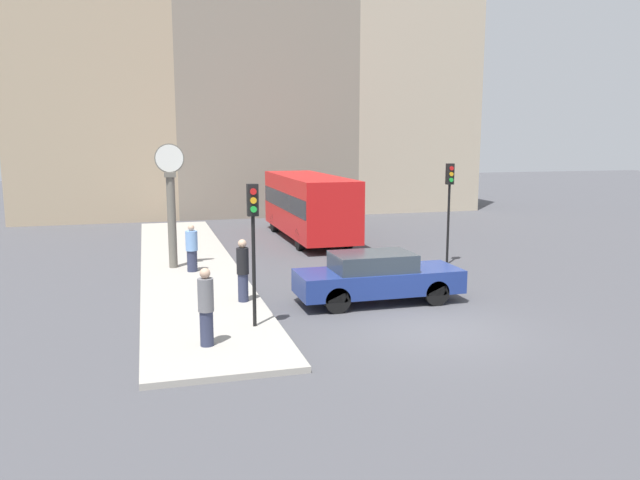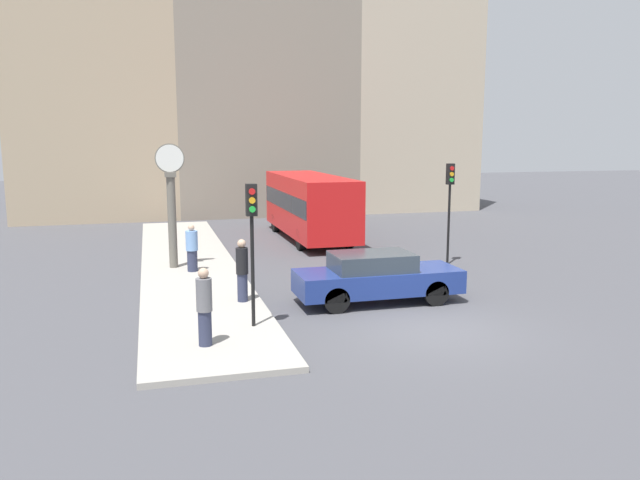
{
  "view_description": "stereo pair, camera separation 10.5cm",
  "coord_description": "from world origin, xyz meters",
  "px_view_note": "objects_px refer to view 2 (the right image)",
  "views": [
    {
      "loc": [
        -6.7,
        -13.56,
        4.72
      ],
      "look_at": [
        -1.11,
        6.38,
        1.27
      ],
      "focal_mm": 35.0,
      "sensor_mm": 36.0,
      "label": 1
    },
    {
      "loc": [
        -6.6,
        -13.59,
        4.72
      ],
      "look_at": [
        -1.11,
        6.38,
        1.27
      ],
      "focal_mm": 35.0,
      "sensor_mm": 36.0,
      "label": 2
    }
  ],
  "objects_px": {
    "bus_distant": "(309,203)",
    "pedestrian_grey_jacket": "(204,307)",
    "traffic_light_far": "(450,193)",
    "traffic_light_near": "(252,225)",
    "street_clock": "(172,205)",
    "pedestrian_blue_stripe": "(192,248)",
    "pedestrian_black_jacket": "(242,270)",
    "sedan_car": "(376,277)"
  },
  "relations": [
    {
      "from": "bus_distant",
      "to": "pedestrian_grey_jacket",
      "type": "bearing_deg",
      "value": -112.98
    },
    {
      "from": "bus_distant",
      "to": "traffic_light_far",
      "type": "distance_m",
      "value": 7.93
    },
    {
      "from": "traffic_light_near",
      "to": "pedestrian_grey_jacket",
      "type": "xyz_separation_m",
      "value": [
        -1.27,
        -1.14,
        -1.62
      ]
    },
    {
      "from": "traffic_light_near",
      "to": "street_clock",
      "type": "distance_m",
      "value": 7.8
    },
    {
      "from": "traffic_light_near",
      "to": "pedestrian_blue_stripe",
      "type": "distance_m",
      "value": 7.07
    },
    {
      "from": "street_clock",
      "to": "bus_distant",
      "type": "bearing_deg",
      "value": 40.75
    },
    {
      "from": "bus_distant",
      "to": "street_clock",
      "type": "height_order",
      "value": "street_clock"
    },
    {
      "from": "bus_distant",
      "to": "pedestrian_black_jacket",
      "type": "xyz_separation_m",
      "value": [
        -4.7,
        -10.75,
        -0.64
      ]
    },
    {
      "from": "street_clock",
      "to": "traffic_light_far",
      "type": "bearing_deg",
      "value": -8.86
    },
    {
      "from": "pedestrian_blue_stripe",
      "to": "bus_distant",
      "type": "bearing_deg",
      "value": 47.63
    },
    {
      "from": "traffic_light_far",
      "to": "street_clock",
      "type": "relative_size",
      "value": 0.86
    },
    {
      "from": "traffic_light_near",
      "to": "traffic_light_far",
      "type": "xyz_separation_m",
      "value": [
        8.29,
        6.09,
        0.05
      ]
    },
    {
      "from": "traffic_light_far",
      "to": "pedestrian_grey_jacket",
      "type": "distance_m",
      "value": 12.1
    },
    {
      "from": "pedestrian_grey_jacket",
      "to": "street_clock",
      "type": "bearing_deg",
      "value": 92.14
    },
    {
      "from": "pedestrian_grey_jacket",
      "to": "pedestrian_blue_stripe",
      "type": "bearing_deg",
      "value": 88.06
    },
    {
      "from": "traffic_light_near",
      "to": "pedestrian_grey_jacket",
      "type": "bearing_deg",
      "value": -137.92
    },
    {
      "from": "bus_distant",
      "to": "traffic_light_far",
      "type": "bearing_deg",
      "value": -63.55
    },
    {
      "from": "pedestrian_grey_jacket",
      "to": "pedestrian_blue_stripe",
      "type": "xyz_separation_m",
      "value": [
        0.27,
        7.93,
        -0.09
      ]
    },
    {
      "from": "pedestrian_blue_stripe",
      "to": "pedestrian_black_jacket",
      "type": "distance_m",
      "value": 4.54
    },
    {
      "from": "bus_distant",
      "to": "pedestrian_blue_stripe",
      "type": "relative_size",
      "value": 5.34
    },
    {
      "from": "pedestrian_blue_stripe",
      "to": "pedestrian_grey_jacket",
      "type": "bearing_deg",
      "value": -91.94
    },
    {
      "from": "traffic_light_near",
      "to": "pedestrian_black_jacket",
      "type": "relative_size",
      "value": 1.97
    },
    {
      "from": "traffic_light_near",
      "to": "street_clock",
      "type": "relative_size",
      "value": 0.8
    },
    {
      "from": "street_clock",
      "to": "pedestrian_black_jacket",
      "type": "bearing_deg",
      "value": -72.28
    },
    {
      "from": "pedestrian_blue_stripe",
      "to": "pedestrian_black_jacket",
      "type": "height_order",
      "value": "pedestrian_black_jacket"
    },
    {
      "from": "traffic_light_near",
      "to": "street_clock",
      "type": "bearing_deg",
      "value": 101.8
    },
    {
      "from": "bus_distant",
      "to": "traffic_light_far",
      "type": "xyz_separation_m",
      "value": [
        3.5,
        -7.04,
        1.01
      ]
    },
    {
      "from": "traffic_light_far",
      "to": "pedestrian_blue_stripe",
      "type": "relative_size",
      "value": 2.31
    },
    {
      "from": "traffic_light_far",
      "to": "pedestrian_grey_jacket",
      "type": "xyz_separation_m",
      "value": [
        -9.55,
        -7.23,
        -1.66
      ]
    },
    {
      "from": "traffic_light_near",
      "to": "pedestrian_blue_stripe",
      "type": "height_order",
      "value": "traffic_light_near"
    },
    {
      "from": "bus_distant",
      "to": "traffic_light_far",
      "type": "height_order",
      "value": "traffic_light_far"
    },
    {
      "from": "bus_distant",
      "to": "traffic_light_near",
      "type": "distance_m",
      "value": 14.01
    },
    {
      "from": "bus_distant",
      "to": "pedestrian_black_jacket",
      "type": "bearing_deg",
      "value": -113.63
    },
    {
      "from": "street_clock",
      "to": "pedestrian_grey_jacket",
      "type": "distance_m",
      "value": 8.88
    },
    {
      "from": "sedan_car",
      "to": "pedestrian_blue_stripe",
      "type": "xyz_separation_m",
      "value": [
        -4.83,
        5.06,
        0.18
      ]
    },
    {
      "from": "sedan_car",
      "to": "street_clock",
      "type": "distance_m",
      "value": 8.18
    },
    {
      "from": "traffic_light_far",
      "to": "pedestrian_blue_stripe",
      "type": "bearing_deg",
      "value": 175.69
    },
    {
      "from": "sedan_car",
      "to": "pedestrian_grey_jacket",
      "type": "relative_size",
      "value": 2.69
    },
    {
      "from": "pedestrian_grey_jacket",
      "to": "pedestrian_black_jacket",
      "type": "height_order",
      "value": "pedestrian_black_jacket"
    },
    {
      "from": "street_clock",
      "to": "sedan_car",
      "type": "bearing_deg",
      "value": -47.36
    },
    {
      "from": "traffic_light_far",
      "to": "street_clock",
      "type": "xyz_separation_m",
      "value": [
        -9.88,
        1.54,
        -0.33
      ]
    },
    {
      "from": "traffic_light_far",
      "to": "traffic_light_near",
      "type": "bearing_deg",
      "value": -143.7
    }
  ]
}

